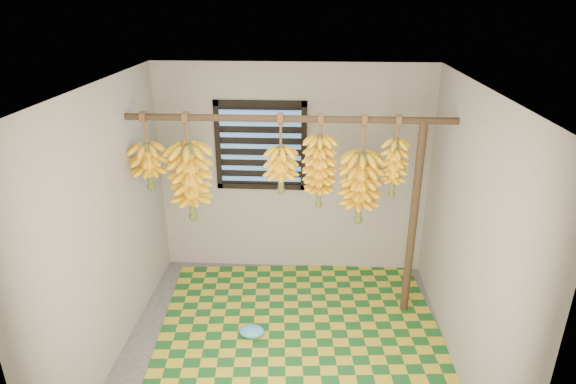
# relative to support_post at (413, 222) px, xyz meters

# --- Properties ---
(floor) EXTENTS (3.00, 3.00, 0.01)m
(floor) POSITION_rel_support_post_xyz_m (-1.20, -0.70, -1.00)
(floor) COLOR #484848
(floor) RESTS_ON ground
(ceiling) EXTENTS (3.00, 3.00, 0.01)m
(ceiling) POSITION_rel_support_post_xyz_m (-1.20, -0.70, 1.40)
(ceiling) COLOR silver
(ceiling) RESTS_ON wall_back
(wall_back) EXTENTS (3.00, 0.01, 2.40)m
(wall_back) POSITION_rel_support_post_xyz_m (-1.20, 0.80, 0.20)
(wall_back) COLOR gray
(wall_back) RESTS_ON floor
(wall_left) EXTENTS (0.01, 3.00, 2.40)m
(wall_left) POSITION_rel_support_post_xyz_m (-2.71, -0.70, 0.20)
(wall_left) COLOR gray
(wall_left) RESTS_ON floor
(wall_right) EXTENTS (0.01, 3.00, 2.40)m
(wall_right) POSITION_rel_support_post_xyz_m (0.30, -0.70, 0.20)
(wall_right) COLOR gray
(wall_right) RESTS_ON floor
(window) EXTENTS (1.00, 0.04, 1.00)m
(window) POSITION_rel_support_post_xyz_m (-1.55, 0.78, 0.50)
(window) COLOR black
(window) RESTS_ON wall_back
(hanging_pole) EXTENTS (3.00, 0.06, 0.06)m
(hanging_pole) POSITION_rel_support_post_xyz_m (-1.20, 0.00, 1.00)
(hanging_pole) COLOR #43321E
(hanging_pole) RESTS_ON wall_left
(support_post) EXTENTS (0.08, 0.08, 2.00)m
(support_post) POSITION_rel_support_post_xyz_m (0.00, 0.00, 0.00)
(support_post) COLOR #43321E
(support_post) RESTS_ON floor
(woven_mat) EXTENTS (2.88, 2.38, 0.01)m
(woven_mat) POSITION_rel_support_post_xyz_m (-1.08, -0.31, -0.99)
(woven_mat) COLOR #17501F
(woven_mat) RESTS_ON floor
(plastic_bag) EXTENTS (0.25, 0.18, 0.10)m
(plastic_bag) POSITION_rel_support_post_xyz_m (-1.53, -0.53, -0.94)
(plastic_bag) COLOR #3C9EE0
(plastic_bag) RESTS_ON woven_mat
(banana_bunch_a) EXTENTS (0.33, 0.33, 0.76)m
(banana_bunch_a) POSITION_rel_support_post_xyz_m (-2.53, 0.00, 0.52)
(banana_bunch_a) COLOR brown
(banana_bunch_a) RESTS_ON hanging_pole
(banana_bunch_b) EXTENTS (0.39, 0.39, 1.06)m
(banana_bunch_b) POSITION_rel_support_post_xyz_m (-2.14, 0.00, 0.37)
(banana_bunch_b) COLOR brown
(banana_bunch_b) RESTS_ON hanging_pole
(banana_bunch_c) EXTENTS (0.30, 0.30, 0.77)m
(banana_bunch_c) POSITION_rel_support_post_xyz_m (-1.27, 0.00, 0.51)
(banana_bunch_c) COLOR brown
(banana_bunch_c) RESTS_ON hanging_pole
(banana_bunch_d) EXTENTS (0.31, 0.31, 0.90)m
(banana_bunch_d) POSITION_rel_support_post_xyz_m (-0.92, 0.00, 0.50)
(banana_bunch_d) COLOR brown
(banana_bunch_d) RESTS_ON hanging_pole
(banana_bunch_e) EXTENTS (0.39, 0.39, 1.06)m
(banana_bunch_e) POSITION_rel_support_post_xyz_m (-0.53, 0.00, 0.35)
(banana_bunch_e) COLOR brown
(banana_bunch_e) RESTS_ON hanging_pole
(banana_bunch_f) EXTENTS (0.25, 0.25, 0.79)m
(banana_bunch_f) POSITION_rel_support_post_xyz_m (-0.23, 0.00, 0.55)
(banana_bunch_f) COLOR brown
(banana_bunch_f) RESTS_ON hanging_pole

